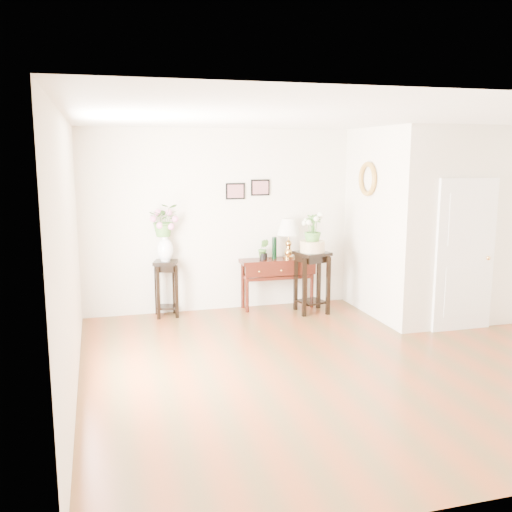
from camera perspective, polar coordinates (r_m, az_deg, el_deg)
name	(u,v)px	position (r m, az deg, el deg)	size (l,w,h in m)	color
floor	(345,363)	(6.87, 8.91, -10.54)	(6.00, 5.50, 0.02)	brown
ceiling	(352,118)	(6.44, 9.61, 13.47)	(6.00, 5.50, 0.02)	white
wall_back	(275,219)	(9.05, 1.91, 3.73)	(6.00, 0.02, 2.80)	silver
wall_left	(70,258)	(5.92, -18.14, -0.20)	(0.02, 5.50, 2.80)	silver
partition	(426,222)	(9.06, 16.63, 3.31)	(1.80, 1.95, 2.80)	silver
door	(465,255)	(8.29, 20.17, 0.06)	(0.90, 0.05, 2.10)	white
art_print_left	(235,191)	(8.82, -2.08, 6.49)	(0.30, 0.02, 0.25)	black
art_print_right	(260,188)	(8.92, 0.43, 6.86)	(0.30, 0.02, 0.25)	black
wall_ornament	(367,179)	(8.65, 11.08, 7.57)	(0.51, 0.51, 0.07)	#BF8840
console_table	(277,283)	(9.05, 2.15, -2.73)	(1.18, 0.39, 0.79)	black
table_lamp	(289,236)	(8.97, 3.28, 1.98)	(0.36, 0.36, 0.64)	#DBA553
green_vase	(274,248)	(8.92, 1.85, 0.78)	(0.07, 0.07, 0.35)	black
potted_plant	(263,250)	(8.88, 0.74, 0.62)	(0.17, 0.13, 0.30)	#447B30
plant_stand_a	(166,289)	(8.66, -8.97, -3.24)	(0.33, 0.33, 0.85)	black
porcelain_vase	(165,246)	(8.53, -9.09, 1.00)	(0.24, 0.24, 0.41)	white
lily_arrangement	(164,218)	(8.48, -9.17, 3.80)	(0.44, 0.38, 0.49)	#447B30
plant_stand_b	(312,282)	(8.80, 5.59, -2.62)	(0.45, 0.45, 0.95)	black
ceramic_bowl	(312,247)	(8.70, 5.66, 0.93)	(0.38, 0.38, 0.17)	beige
narcissus	(313,229)	(8.66, 5.69, 2.66)	(0.25, 0.25, 0.45)	#447B30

